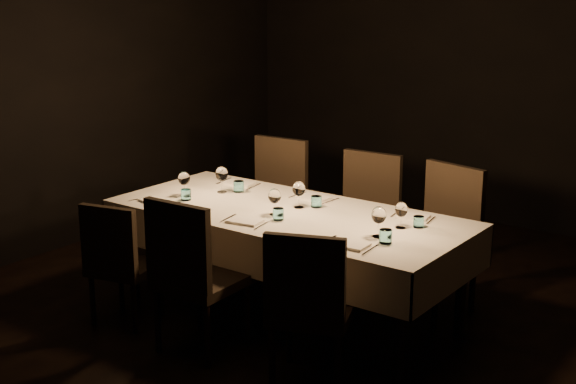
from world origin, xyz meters
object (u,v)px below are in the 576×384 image
Objects in this scene: chair_far_left at (273,197)px; chair_far_right at (441,232)px; chair_near_left at (118,258)px; chair_far_center at (364,214)px; chair_near_center at (192,270)px; chair_near_right at (309,302)px; dining_table at (288,222)px.

chair_far_right is at bearing -6.21° from chair_far_left.
chair_far_right is at bearing -149.06° from chair_near_left.
chair_far_left is 0.85m from chair_far_center.
chair_far_left is (-0.64, 1.66, 0.01)m from chair_near_center.
chair_far_center reaches higher than chair_near_left.
chair_far_left is 1.00× the size of chair_far_right.
chair_far_center is (0.91, 1.69, 0.07)m from chair_near_left.
chair_far_right reaches higher than chair_far_center.
chair_near_right is at bearing -72.47° from chair_far_center.
chair_far_left is at bearing 179.97° from chair_far_center.
chair_far_right reaches higher than chair_near_left.
dining_table is 2.62× the size of chair_near_right.
chair_far_left is 1.56m from chair_far_right.
chair_near_right is at bearing 168.55° from chair_near_left.
dining_table is at bearing -99.96° from chair_near_center.
chair_far_center is at bearing -0.60° from chair_far_left.
chair_far_right reaches higher than chair_near_right.
chair_near_right is 1.76m from chair_far_center.
dining_table is 0.88m from chair_far_center.
chair_far_center is at bearing -99.14° from chair_near_center.
chair_far_center is at bearing 83.83° from dining_table.
chair_near_left is at bearing -122.97° from chair_far_right.
chair_near_left is 1.92m from chair_far_center.
chair_near_center is 1.06× the size of chair_near_right.
chair_far_center is 0.72m from chair_far_right.
chair_far_right reaches higher than dining_table.
dining_table is at bearing -148.08° from chair_near_left.
chair_near_left is 0.71m from chair_near_center.
chair_far_left is at bearing 132.92° from dining_table.
chair_near_left is (-0.82, -0.83, -0.20)m from dining_table.
chair_far_left reaches higher than dining_table.
chair_far_left reaches higher than chair_near_right.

